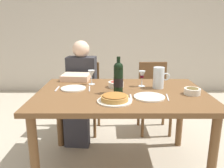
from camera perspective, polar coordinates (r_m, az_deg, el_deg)
ground_plane at (r=2.35m, az=2.35°, el=-20.05°), size 8.00×8.00×0.00m
back_wall at (r=4.62m, az=1.25°, el=15.45°), size 8.00×0.10×2.80m
dining_table at (r=2.05m, az=2.55°, el=-4.50°), size 1.50×1.00×0.76m
wine_bottle at (r=1.95m, az=1.73°, el=1.56°), size 0.08×0.08×0.32m
water_pitcher at (r=2.16m, az=11.73°, el=1.24°), size 0.16×0.10×0.20m
baked_tart at (r=1.76m, az=0.79°, el=-3.57°), size 0.27×0.27×0.06m
salad_bowl at (r=2.16m, az=1.12°, el=0.02°), size 0.15×0.15×0.06m
olive_bowl at (r=2.06m, az=19.59°, el=-1.61°), size 0.14×0.14×0.06m
wine_glass_left_diner at (r=2.20m, az=7.65°, el=2.15°), size 0.06×0.06×0.15m
wine_glass_right_diner at (r=2.26m, az=-5.04°, el=2.46°), size 0.07×0.07×0.14m
dinner_plate_left_setting at (r=2.14m, az=-9.55°, el=-1.08°), size 0.23×0.23×0.01m
dinner_plate_right_setting at (r=1.89m, az=9.44°, el=-3.22°), size 0.25×0.25×0.01m
fork_left_setting at (r=2.17m, az=-13.45°, el=-1.15°), size 0.01×0.16×0.00m
knife_left_setting at (r=2.12m, az=-5.54°, el=-1.18°), size 0.03×0.18×0.00m
knife_right_setting at (r=1.92m, az=13.87°, el=-3.27°), size 0.03×0.18×0.00m
spoon_right_setting at (r=1.87m, az=4.89°, el=-3.35°), size 0.02×0.16×0.00m
chair_left at (r=2.94m, az=-6.84°, el=-2.06°), size 0.43×0.43×0.87m
diner_left at (r=2.69m, az=-7.87°, el=-1.07°), size 0.36×0.53×1.16m
chair_right at (r=2.98m, az=10.47°, el=-2.02°), size 0.41×0.41×0.87m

